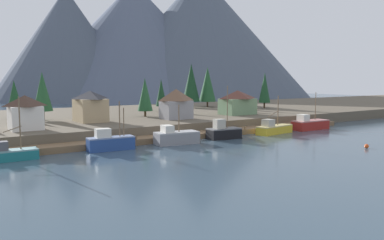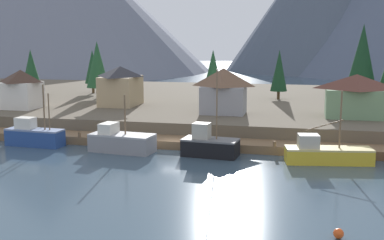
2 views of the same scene
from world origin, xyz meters
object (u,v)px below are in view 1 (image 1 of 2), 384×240
Objects in this scene: channel_buoy at (367,146)px; conifer_near_left at (265,88)px; conifer_back_left at (145,94)px; conifer_far_left at (14,95)px; fishing_boat_black at (223,132)px; house_tan at (90,106)px; fishing_boat_blue at (110,142)px; conifer_mid_left at (191,83)px; conifer_mid_right at (161,93)px; conifer_near_right at (207,84)px; conifer_back_right at (43,92)px; fishing_boat_teal at (13,154)px; house_white at (25,112)px; house_grey at (176,104)px; fishing_boat_grey at (176,137)px; fishing_boat_red at (310,124)px; fishing_boat_yellow at (274,129)px; house_green at (238,102)px.

conifer_near_left is at bearing 63.54° from channel_buoy.
conifer_far_left is (-25.77, 11.43, 0.05)m from conifer_back_left.
fishing_boat_black reaches higher than house_tan.
fishing_boat_blue is 0.58× the size of conifer_mid_left.
conifer_mid_right reaches higher than fishing_boat_black.
conifer_near_right reaches higher than channel_buoy.
conifer_back_right is at bearing 132.80° from house_tan.
fishing_boat_teal is 36.21m from fishing_boat_black.
house_white reaches higher than channel_buoy.
fishing_boat_black is 15.98m from house_grey.
conifer_back_left is at bearing 110.04° from house_grey.
conifer_near_right reaches higher than conifer_mid_right.
house_tan is at bearing 117.65° from fishing_boat_grey.
fishing_boat_grey is at bearing -173.11° from fishing_boat_black.
conifer_back_right is (6.24, 14.35, 3.00)m from house_white.
fishing_boat_black reaches higher than fishing_boat_teal.
conifer_far_left is at bearing 120.24° from conifer_back_right.
fishing_boat_red is 37.47m from conifer_back_left.
conifer_mid_right is 0.85× the size of conifer_back_right.
fishing_boat_red is at bearing 1.18° from fishing_boat_teal.
house_white is 70.38m from conifer_near_left.
conifer_mid_left is (20.19, 41.37, 8.73)m from fishing_boat_black.
fishing_boat_black is at bearing 168.87° from fishing_boat_yellow.
fishing_boat_blue is at bearing -175.36° from fishing_boat_black.
conifer_near_right is (-11.32, 12.99, 0.88)m from conifer_near_left.
house_white is (-48.89, -2.52, 0.01)m from house_green.
conifer_mid_left is 63.40m from channel_buoy.
fishing_boat_grey is 0.90× the size of conifer_mid_right.
house_grey is at bearing 99.25° from fishing_boat_black.
house_tan reaches higher than fishing_boat_yellow.
fishing_boat_teal is 1.05× the size of conifer_far_left.
fishing_boat_black is at bearing -86.37° from house_grey.
conifer_near_left is 1.22× the size of conifer_mid_right.
fishing_boat_black reaches higher than house_white.
fishing_boat_yellow is at bearing -130.88° from conifer_near_left.
house_tan is at bearing 127.24° from channel_buoy.
house_white is 0.58× the size of conifer_back_right.
fishing_boat_yellow is at bearing -177.78° from fishing_boat_red.
house_grey is at bearing 65.12° from fishing_boat_grey.
conifer_back_right reaches higher than fishing_boat_yellow.
fishing_boat_blue is 46.36m from fishing_boat_red.
fishing_boat_red is 31.31m from conifer_near_left.
house_tan is 0.81× the size of conifer_back_left.
fishing_boat_red is 1.05× the size of conifer_mid_right.
conifer_near_right reaches higher than fishing_boat_red.
house_green is at bearing -6.31° from house_tan.
conifer_mid_right reaches higher than fishing_boat_yellow.
house_grey is at bearing -34.68° from conifer_far_left.
fishing_boat_grey is 0.64× the size of conifer_near_right.
fishing_boat_blue is at bearing 169.24° from fishing_boat_yellow.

